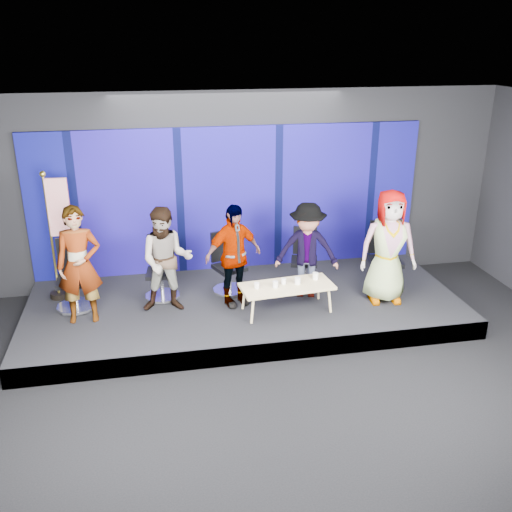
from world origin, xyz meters
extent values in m
plane|color=black|center=(0.00, 0.00, 0.00)|extent=(10.00, 10.00, 0.00)
cube|color=black|center=(0.00, 4.00, 1.75)|extent=(10.00, 0.02, 3.50)
cube|color=black|center=(0.00, 0.00, 3.50)|extent=(10.00, 8.00, 0.02)
cube|color=black|center=(0.00, 2.50, 0.15)|extent=(7.00, 3.00, 0.30)
cube|color=#070B57|center=(0.00, 3.95, 1.60)|extent=(7.00, 0.08, 2.60)
cylinder|color=silver|center=(-2.68, 2.68, 0.33)|extent=(0.63, 0.63, 0.06)
cylinder|color=silver|center=(-2.68, 2.68, 0.57)|extent=(0.07, 0.07, 0.42)
cube|color=black|center=(-2.68, 2.68, 0.78)|extent=(0.51, 0.51, 0.07)
cube|color=black|center=(-2.68, 2.93, 1.12)|extent=(0.46, 0.06, 0.57)
imported|color=black|center=(-2.51, 2.26, 1.20)|extent=(0.66, 0.44, 1.79)
cylinder|color=silver|center=(-1.32, 2.81, 0.33)|extent=(0.64, 0.64, 0.06)
cylinder|color=silver|center=(-1.32, 2.81, 0.55)|extent=(0.07, 0.07, 0.39)
cube|color=black|center=(-1.32, 2.81, 0.75)|extent=(0.52, 0.52, 0.07)
cube|color=black|center=(-1.29, 3.04, 1.07)|extent=(0.43, 0.10, 0.53)
imported|color=black|center=(-1.23, 2.37, 1.14)|extent=(0.88, 0.72, 1.68)
cylinder|color=silver|center=(-0.19, 2.83, 0.33)|extent=(0.74, 0.74, 0.06)
cylinder|color=silver|center=(-0.19, 2.83, 0.55)|extent=(0.07, 0.07, 0.38)
cube|color=black|center=(-0.19, 2.83, 0.74)|extent=(0.59, 0.59, 0.07)
cube|color=black|center=(-0.27, 3.05, 1.06)|extent=(0.41, 0.19, 0.53)
imported|color=black|center=(-0.19, 2.38, 1.13)|extent=(1.05, 0.72, 1.66)
cylinder|color=silver|center=(1.12, 2.90, 0.33)|extent=(0.69, 0.69, 0.06)
cylinder|color=silver|center=(1.12, 2.90, 0.54)|extent=(0.06, 0.06, 0.37)
cube|color=black|center=(1.12, 2.90, 0.73)|extent=(0.55, 0.55, 0.06)
cube|color=black|center=(1.18, 3.12, 1.03)|extent=(0.40, 0.16, 0.51)
imported|color=black|center=(1.03, 2.46, 1.10)|extent=(1.16, 0.86, 1.60)
cylinder|color=silver|center=(2.42, 2.47, 0.33)|extent=(0.72, 0.72, 0.06)
cylinder|color=silver|center=(2.42, 2.47, 0.58)|extent=(0.08, 0.08, 0.43)
cube|color=black|center=(2.42, 2.47, 0.79)|extent=(0.58, 0.58, 0.08)
cube|color=black|center=(2.45, 2.73, 1.15)|extent=(0.47, 0.11, 0.59)
imported|color=black|center=(2.25, 2.06, 1.22)|extent=(0.97, 0.70, 1.85)
cube|color=tan|center=(0.58, 1.96, 0.72)|extent=(1.48, 0.74, 0.04)
cylinder|color=tan|center=(-0.02, 1.67, 0.50)|extent=(0.04, 0.04, 0.40)
cylinder|color=tan|center=(-0.07, 2.14, 0.50)|extent=(0.04, 0.04, 0.40)
cylinder|color=tan|center=(1.23, 1.79, 0.50)|extent=(0.04, 0.04, 0.40)
cylinder|color=tan|center=(1.18, 2.26, 0.50)|extent=(0.04, 0.04, 0.40)
cylinder|color=white|center=(0.10, 1.93, 0.79)|extent=(0.08, 0.08, 0.09)
cylinder|color=white|center=(0.38, 1.91, 0.79)|extent=(0.09, 0.09, 0.10)
cylinder|color=white|center=(0.54, 2.01, 0.78)|extent=(0.07, 0.07, 0.09)
cylinder|color=white|center=(0.75, 1.97, 0.79)|extent=(0.09, 0.09, 0.11)
cylinder|color=white|center=(1.08, 2.10, 0.79)|extent=(0.09, 0.09, 0.11)
cylinder|color=black|center=(-3.00, 3.16, 0.34)|extent=(0.28, 0.28, 0.09)
cylinder|color=gold|center=(-3.00, 3.16, 1.36)|extent=(0.04, 0.04, 1.95)
sphere|color=gold|center=(-3.00, 3.16, 2.38)|extent=(0.10, 0.10, 0.10)
cube|color=#A2121E|center=(-2.82, 3.13, 1.85)|extent=(0.34, 0.07, 0.93)
camera|label=1|loc=(-1.44, -5.86, 4.36)|focal=40.00mm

